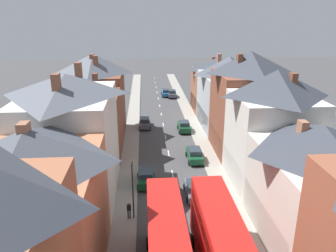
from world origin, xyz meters
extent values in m
cube|color=gray|center=(-5.10, 38.00, 0.07)|extent=(2.20, 104.00, 0.14)
cube|color=gray|center=(5.10, 38.00, 0.07)|extent=(2.20, 104.00, 0.14)
cube|color=silver|center=(0.00, 12.00, 0.01)|extent=(0.14, 1.80, 0.01)
cube|color=silver|center=(0.00, 18.00, 0.01)|extent=(0.14, 1.80, 0.01)
cube|color=silver|center=(0.00, 24.00, 0.01)|extent=(0.14, 1.80, 0.01)
cube|color=silver|center=(0.00, 30.00, 0.01)|extent=(0.14, 1.80, 0.01)
cube|color=silver|center=(0.00, 36.00, 0.01)|extent=(0.14, 1.80, 0.01)
cube|color=silver|center=(0.00, 42.00, 0.01)|extent=(0.14, 1.80, 0.01)
cube|color=silver|center=(0.00, 48.00, 0.01)|extent=(0.14, 1.80, 0.01)
cube|color=silver|center=(0.00, 54.00, 0.01)|extent=(0.14, 1.80, 0.01)
cube|color=silver|center=(0.00, 60.00, 0.01)|extent=(0.14, 1.80, 0.01)
cube|color=silver|center=(0.00, 66.00, 0.01)|extent=(0.14, 1.80, 0.01)
cube|color=silver|center=(0.00, 72.00, 0.01)|extent=(0.14, 1.80, 0.01)
cube|color=silver|center=(0.00, 78.00, 0.01)|extent=(0.14, 1.80, 0.01)
cube|color=silver|center=(0.00, 84.00, 0.01)|extent=(0.14, 1.80, 0.01)
cube|color=#B2704C|center=(-10.20, 8.71, 4.45)|extent=(8.00, 10.69, 8.90)
pyramid|color=#474C56|center=(-10.20, 8.71, 10.02)|extent=(8.00, 10.69, 2.25)
cube|color=#99664C|center=(-10.26, 8.82, 10.77)|extent=(0.60, 0.90, 1.50)
cube|color=silver|center=(-10.20, 19.91, 5.33)|extent=(8.00, 11.73, 10.67)
cube|color=#1E5133|center=(-6.26, 19.91, 1.60)|extent=(0.12, 10.79, 3.20)
pyramid|color=#565B66|center=(-10.20, 19.91, 11.59)|extent=(8.00, 11.73, 1.85)
cube|color=brown|center=(-10.20, 16.87, 12.31)|extent=(0.60, 0.90, 1.44)
cube|color=brown|center=(-9.49, 22.81, 12.36)|extent=(0.60, 0.90, 1.53)
cube|color=brown|center=(-10.20, 29.41, 4.23)|extent=(8.00, 7.26, 8.45)
cube|color=black|center=(-6.26, 29.41, 1.60)|extent=(0.12, 6.68, 3.20)
pyramid|color=#474C56|center=(-10.20, 29.41, 9.40)|extent=(8.00, 7.26, 1.90)
cube|color=brown|center=(-9.10, 30.69, 10.05)|extent=(0.60, 0.90, 1.30)
cube|color=brown|center=(-10.20, 37.58, 4.77)|extent=(8.00, 9.08, 9.54)
cube|color=black|center=(-6.26, 37.58, 1.60)|extent=(0.12, 8.36, 3.20)
pyramid|color=#565B66|center=(-10.20, 37.58, 10.94)|extent=(8.00, 9.08, 2.80)
cube|color=brown|center=(-9.60, 35.60, 11.61)|extent=(0.60, 0.90, 1.34)
cube|color=brown|center=(-10.22, 36.78, 11.64)|extent=(0.60, 0.90, 1.40)
cube|color=beige|center=(10.20, 11.82, 3.74)|extent=(8.00, 10.61, 7.48)
cube|color=maroon|center=(6.26, 11.82, 1.60)|extent=(0.12, 9.77, 3.20)
pyramid|color=#383D47|center=(10.20, 11.82, 8.67)|extent=(8.00, 10.61, 2.38)
cube|color=#99664C|center=(9.07, 12.83, 9.26)|extent=(0.60, 0.90, 1.19)
cube|color=silver|center=(10.20, 21.32, 4.86)|extent=(8.00, 8.39, 9.71)
cube|color=maroon|center=(6.26, 21.32, 1.60)|extent=(0.12, 7.72, 3.20)
pyramid|color=#383D47|center=(10.20, 21.32, 11.06)|extent=(8.00, 8.39, 2.70)
cube|color=brown|center=(11.53, 20.64, 11.62)|extent=(0.60, 0.90, 1.12)
cube|color=brown|center=(10.20, 29.97, 5.30)|extent=(8.00, 8.91, 10.60)
cube|color=navy|center=(6.26, 29.97, 1.60)|extent=(0.12, 8.20, 3.20)
pyramid|color=#383D47|center=(10.20, 29.97, 11.97)|extent=(8.00, 8.91, 2.74)
cube|color=brown|center=(8.62, 29.35, 12.52)|extent=(0.60, 0.90, 1.10)
cube|color=#ADB2B7|center=(10.20, 40.07, 4.30)|extent=(8.00, 11.29, 8.59)
cube|color=olive|center=(6.26, 40.07, 1.60)|extent=(0.12, 10.39, 3.20)
pyramid|color=#474C56|center=(10.20, 40.07, 10.03)|extent=(8.00, 11.29, 2.88)
cube|color=#99664C|center=(9.14, 42.62, 10.81)|extent=(0.60, 0.90, 1.55)
cube|color=brown|center=(10.20, 49.69, 3.91)|extent=(8.00, 7.94, 7.82)
cube|color=#1E5133|center=(6.26, 49.69, 1.60)|extent=(0.12, 7.31, 3.20)
pyramid|color=#383D47|center=(10.20, 49.69, 8.89)|extent=(8.00, 7.94, 2.15)
cube|color=brown|center=(10.20, 52.02, 9.42)|extent=(0.60, 0.90, 1.05)
cube|color=brown|center=(10.66, 49.48, 9.41)|extent=(0.60, 0.90, 1.04)
cube|color=red|center=(-1.80, 7.86, 4.05)|extent=(2.44, 10.58, 2.30)
cube|color=red|center=(-1.80, 7.86, 5.25)|extent=(2.39, 10.37, 0.10)
cube|color=#28333D|center=(-1.80, 13.21, 1.85)|extent=(2.20, 0.10, 1.20)
cube|color=#28333D|center=(-1.80, 13.21, 4.15)|extent=(2.20, 0.10, 1.10)
cube|color=#28333D|center=(-2.99, 7.86, 4.15)|extent=(0.06, 9.18, 0.90)
cube|color=yellow|center=(-1.80, 13.21, 4.95)|extent=(1.34, 0.08, 0.32)
cylinder|color=black|center=(-3.02, 11.21, 0.50)|extent=(0.30, 1.00, 1.00)
cylinder|color=black|center=(-0.58, 11.21, 0.50)|extent=(0.30, 1.00, 1.00)
cube|color=red|center=(1.80, 7.92, 4.05)|extent=(2.44, 10.58, 2.30)
cube|color=red|center=(1.80, 7.92, 5.25)|extent=(2.39, 10.37, 0.10)
cube|color=#28333D|center=(1.80, 13.27, 1.85)|extent=(2.20, 0.10, 1.20)
cube|color=#28333D|center=(1.80, 13.27, 4.15)|extent=(2.20, 0.10, 1.10)
cube|color=#28333D|center=(0.61, 7.92, 4.15)|extent=(0.06, 9.18, 0.90)
cube|color=yellow|center=(1.80, 13.27, 4.95)|extent=(1.34, 0.08, 0.32)
cylinder|color=black|center=(0.58, 11.27, 0.50)|extent=(0.30, 1.00, 1.00)
cylinder|color=black|center=(3.02, 11.27, 0.50)|extent=(0.30, 1.00, 1.00)
cube|color=#144728|center=(3.10, 27.46, 0.70)|extent=(1.70, 4.25, 0.78)
cube|color=#28333D|center=(3.10, 27.25, 1.39)|extent=(1.46, 2.13, 0.60)
cylinder|color=black|center=(2.25, 28.78, 0.31)|extent=(0.20, 0.62, 0.62)
cylinder|color=black|center=(3.95, 28.78, 0.31)|extent=(0.20, 0.62, 0.62)
cylinder|color=black|center=(2.25, 26.14, 0.31)|extent=(0.20, 0.62, 0.62)
cylinder|color=black|center=(3.95, 26.14, 0.31)|extent=(0.20, 0.62, 0.62)
cube|color=#144728|center=(3.10, 38.44, 0.70)|extent=(1.70, 3.93, 0.78)
cube|color=#28333D|center=(3.10, 38.24, 1.39)|extent=(1.46, 1.96, 0.60)
cylinder|color=black|center=(2.25, 39.66, 0.31)|extent=(0.20, 0.62, 0.62)
cylinder|color=black|center=(3.95, 39.66, 0.31)|extent=(0.20, 0.62, 0.62)
cylinder|color=black|center=(2.25, 37.22, 0.31)|extent=(0.20, 0.62, 0.62)
cylinder|color=black|center=(3.95, 37.22, 0.31)|extent=(0.20, 0.62, 0.62)
cube|color=#4C515B|center=(-3.10, 40.80, 0.70)|extent=(1.70, 4.17, 0.78)
cube|color=#28333D|center=(-3.10, 40.59, 1.39)|extent=(1.46, 2.08, 0.60)
cylinder|color=black|center=(-3.95, 42.09, 0.31)|extent=(0.20, 0.62, 0.62)
cylinder|color=black|center=(-2.25, 42.09, 0.31)|extent=(0.20, 0.62, 0.62)
cylinder|color=black|center=(-3.95, 39.51, 0.31)|extent=(0.20, 0.62, 0.62)
cylinder|color=black|center=(-2.25, 39.51, 0.31)|extent=(0.20, 0.62, 0.62)
cube|color=#236093|center=(1.80, 62.30, 0.65)|extent=(1.70, 4.25, 0.68)
cube|color=#28333D|center=(1.80, 62.08, 1.29)|extent=(1.46, 2.13, 0.60)
cylinder|color=black|center=(0.95, 63.61, 0.31)|extent=(0.20, 0.62, 0.62)
cylinder|color=black|center=(2.65, 63.61, 0.31)|extent=(0.20, 0.62, 0.62)
cylinder|color=black|center=(0.95, 60.98, 0.31)|extent=(0.20, 0.62, 0.62)
cylinder|color=black|center=(2.65, 60.98, 0.31)|extent=(0.20, 0.62, 0.62)
cube|color=#144728|center=(-3.10, 21.85, 0.71)|extent=(1.70, 4.11, 0.79)
cube|color=#28333D|center=(-3.10, 21.64, 1.40)|extent=(1.46, 2.06, 0.60)
cylinder|color=black|center=(-3.95, 23.12, 0.31)|extent=(0.20, 0.62, 0.62)
cylinder|color=black|center=(-2.25, 23.12, 0.31)|extent=(0.20, 0.62, 0.62)
cylinder|color=black|center=(-3.95, 20.57, 0.31)|extent=(0.20, 0.62, 0.62)
cylinder|color=black|center=(-2.25, 20.57, 0.31)|extent=(0.20, 0.62, 0.62)
cube|color=#4C515B|center=(3.10, 60.88, 0.70)|extent=(1.70, 3.89, 0.78)
cube|color=#28333D|center=(3.10, 60.69, 1.39)|extent=(1.46, 1.95, 0.60)
cylinder|color=black|center=(2.25, 62.09, 0.31)|extent=(0.20, 0.62, 0.62)
cylinder|color=black|center=(3.95, 62.09, 0.31)|extent=(0.20, 0.62, 0.62)
cylinder|color=black|center=(2.25, 59.68, 0.31)|extent=(0.20, 0.62, 0.62)
cylinder|color=black|center=(3.95, 59.68, 0.31)|extent=(0.20, 0.62, 0.62)
cube|color=#4C515B|center=(1.80, 19.02, 0.64)|extent=(1.70, 4.21, 0.66)
cube|color=#28333D|center=(1.80, 18.81, 1.27)|extent=(1.46, 2.10, 0.60)
cylinder|color=black|center=(0.95, 20.32, 0.31)|extent=(0.20, 0.62, 0.62)
cylinder|color=black|center=(2.65, 20.32, 0.31)|extent=(0.20, 0.62, 0.62)
cylinder|color=black|center=(0.95, 17.71, 0.31)|extent=(0.20, 0.62, 0.62)
cylinder|color=black|center=(2.65, 17.71, 0.31)|extent=(0.20, 0.62, 0.62)
cylinder|color=#3D4256|center=(-4.76, 15.35, 0.56)|extent=(0.14, 0.14, 0.84)
cylinder|color=#3D4256|center=(-4.58, 15.35, 0.56)|extent=(0.14, 0.14, 0.84)
cube|color=black|center=(-4.67, 15.35, 1.25)|extent=(0.36, 0.22, 0.54)
sphere|color=#9E7051|center=(-4.67, 15.35, 1.64)|extent=(0.22, 0.22, 0.22)
cylinder|color=black|center=(-4.25, 15.37, 2.75)|extent=(0.12, 0.12, 5.50)
cylinder|color=black|center=(-4.25, 15.82, 5.40)|extent=(0.08, 0.90, 0.08)
cube|color=beige|center=(-4.25, 16.27, 5.32)|extent=(0.20, 0.32, 0.20)
camera|label=1|loc=(-3.04, -10.12, 17.60)|focal=35.00mm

